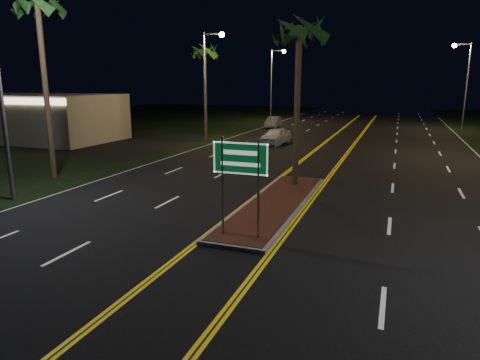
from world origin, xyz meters
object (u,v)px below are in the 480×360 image
at_px(palm_left_near, 37,5).
at_px(palm_left_far, 205,52).
at_px(streetlight_left_near, 4,66).
at_px(streetlight_left_far, 274,77).
at_px(streetlight_right_far, 464,76).
at_px(car_near, 276,135).
at_px(median_island, 275,204).
at_px(palm_median, 299,31).
at_px(highway_sign, 240,168).
at_px(streetlight_left_mid, 209,74).
at_px(car_far, 273,121).
at_px(commercial_building, 32,117).

xyz_separation_m(palm_left_near, palm_left_far, (-0.30, 20.00, -0.93)).
relative_size(streetlight_left_near, streetlight_left_far, 1.00).
relative_size(streetlight_right_far, car_near, 1.94).
bearing_deg(streetlight_right_far, palm_left_near, -124.21).
relative_size(median_island, streetlight_right_far, 1.14).
bearing_deg(palm_median, median_island, -90.00).
relative_size(highway_sign, streetlight_left_mid, 0.36).
distance_m(palm_median, palm_left_near, 12.82).
distance_m(highway_sign, palm_left_near, 14.92).
xyz_separation_m(highway_sign, streetlight_right_far, (10.61, 39.20, 3.25)).
bearing_deg(palm_left_near, car_far, 82.82).
relative_size(streetlight_left_mid, palm_left_near, 0.92).
distance_m(streetlight_left_mid, palm_left_far, 5.01).
relative_size(commercial_building, streetlight_left_near, 1.67).
relative_size(commercial_building, palm_median, 1.81).
distance_m(highway_sign, car_near, 22.51).
bearing_deg(streetlight_left_near, streetlight_right_far, 60.81).
bearing_deg(car_near, streetlight_right_far, 54.33).
distance_m(commercial_building, streetlight_left_near, 22.49).
height_order(streetlight_right_far, palm_left_far, streetlight_right_far).
xyz_separation_m(streetlight_right_far, palm_left_far, (-23.41, -14.00, 2.09)).
bearing_deg(commercial_building, palm_left_near, -41.61).
relative_size(streetlight_left_mid, palm_left_far, 1.02).
bearing_deg(highway_sign, streetlight_left_mid, 116.59).
bearing_deg(streetlight_left_near, highway_sign, -6.47).
bearing_deg(car_far, streetlight_right_far, 8.82).
xyz_separation_m(palm_left_far, car_far, (4.02, 9.50, -7.03)).
height_order(highway_sign, palm_median, palm_median).
height_order(median_island, streetlight_left_far, streetlight_left_far).
bearing_deg(median_island, streetlight_right_far, 73.13).
bearing_deg(palm_left_far, car_far, 67.09).
bearing_deg(streetlight_left_near, streetlight_left_mid, 90.00).
height_order(commercial_building, palm_median, palm_median).
height_order(palm_left_near, car_near, palm_left_near).
distance_m(streetlight_left_mid, streetlight_right_far, 27.83).
bearing_deg(median_island, car_near, 105.53).
bearing_deg(streetlight_right_far, streetlight_left_far, 174.62).
distance_m(median_island, streetlight_left_mid, 20.80).
bearing_deg(streetlight_left_near, palm_left_near, 115.26).
bearing_deg(streetlight_left_mid, car_far, 82.28).
distance_m(streetlight_left_near, car_far, 33.92).
bearing_deg(streetlight_left_mid, median_island, -58.02).
bearing_deg(streetlight_left_mid, commercial_building, -165.39).
relative_size(car_near, car_far, 1.08).
bearing_deg(car_far, car_near, -77.44).
relative_size(palm_left_far, car_near, 1.90).
distance_m(palm_left_near, palm_left_far, 20.02).
relative_size(highway_sign, palm_median, 0.39).
bearing_deg(median_island, highway_sign, -90.00).
bearing_deg(median_island, palm_left_far, 121.36).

